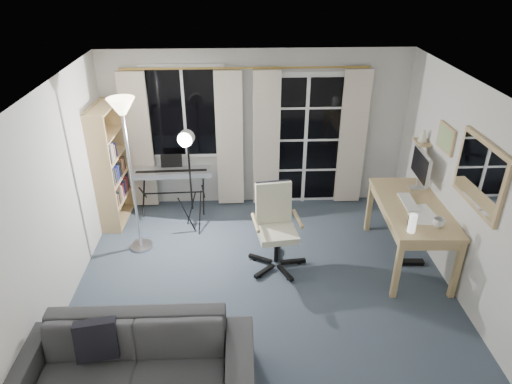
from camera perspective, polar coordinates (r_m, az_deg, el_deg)
The scene contains 17 objects.
floor at distance 5.77m, azimuth 0.83°, elevation -10.74°, with size 4.50×4.00×0.02m, color #394453.
window at distance 6.84m, azimuth -8.94°, elevation 9.81°, with size 1.20×0.08×1.40m.
french_door at distance 7.03m, azimuth 6.17°, elevation 6.38°, with size 1.32×0.09×2.11m.
curtains at distance 6.85m, azimuth -1.12°, elevation 6.55°, with size 3.60×0.07×2.13m.
bookshelf at distance 6.83m, azimuth -17.90°, elevation 2.73°, with size 0.32×0.83×1.76m.
torchiere_lamp at distance 5.73m, azimuth -16.06°, elevation 7.31°, with size 0.37×0.37×2.09m.
keyboard_piano at distance 6.93m, azimuth -10.47°, elevation 2.29°, with size 1.18×0.60×0.85m.
studio_light at distance 6.09m, azimuth -8.61°, elevation 5.14°, with size 0.32×0.33×1.58m.
office_chair at distance 5.70m, azimuth 2.38°, elevation -3.36°, with size 0.74×0.75×1.09m.
desk at distance 5.99m, azimuth 18.98°, elevation -2.42°, with size 0.83×1.56×0.82m.
monitor at distance 6.25m, azimuth 19.90°, elevation 2.99°, with size 0.20×0.59×0.51m.
desk_clutter at distance 5.82m, azimuth 18.93°, elevation -4.27°, with size 0.51×0.93×1.04m.
mug at distance 5.56m, azimuth 21.89°, elevation -3.48°, with size 0.13×0.11×0.13m, color silver.
wall_mirror at distance 5.25m, azimuth 26.20°, elevation 1.94°, with size 0.04×0.94×0.74m.
framed_print at distance 5.97m, azimuth 22.66°, elevation 6.21°, with size 0.03×0.42×0.32m.
wall_shelf at distance 6.43m, azimuth 20.10°, elevation 6.35°, with size 0.16×0.30×0.18m.
sofa at distance 4.45m, azimuth -15.46°, elevation -18.93°, with size 2.20×0.65×0.86m.
Camera 1 is at (-0.27, -4.49, 3.61)m, focal length 32.00 mm.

